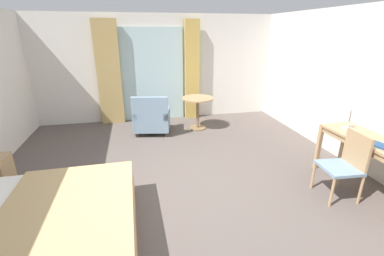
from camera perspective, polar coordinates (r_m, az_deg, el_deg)
name	(u,v)px	position (r m, az deg, el deg)	size (l,w,h in m)	color
ground	(185,191)	(4.03, -1.60, -13.45)	(6.53, 7.50, 0.10)	#564C47
wall_back	(158,68)	(6.87, -7.32, 12.59)	(6.13, 0.12, 2.58)	silver
wall_right	(376,93)	(4.98, 34.87, 6.25)	(0.12, 7.10, 2.58)	silver
balcony_glass_door	(152,75)	(6.80, -8.66, 11.13)	(1.58, 0.02, 2.27)	silver
curtain_panel_left	(109,74)	(6.70, -17.44, 11.08)	(0.55, 0.10, 2.45)	tan
curtain_panel_right	(192,71)	(6.83, 0.03, 12.14)	(0.36, 0.10, 2.45)	tan
bed	(27,233)	(3.33, -31.89, -18.68)	(2.08, 1.92, 0.93)	tan
writing_desk	(373,147)	(4.43, 34.34, -3.31)	(0.57, 1.53, 0.78)	tan
desk_chair	(346,162)	(4.16, 30.21, -6.37)	(0.49, 0.51, 0.93)	gray
desk_lamp	(348,112)	(4.53, 30.56, 2.94)	(0.27, 0.18, 0.44)	#B7B2A8
closed_book	(381,146)	(4.20, 35.60, -3.13)	(0.18, 0.30, 0.02)	navy
armchair_by_window	(152,119)	(5.95, -8.65, 1.99)	(0.88, 0.81, 0.89)	gray
round_cafe_table	(198,106)	(6.14, 1.25, 4.84)	(0.73, 0.73, 0.74)	tan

